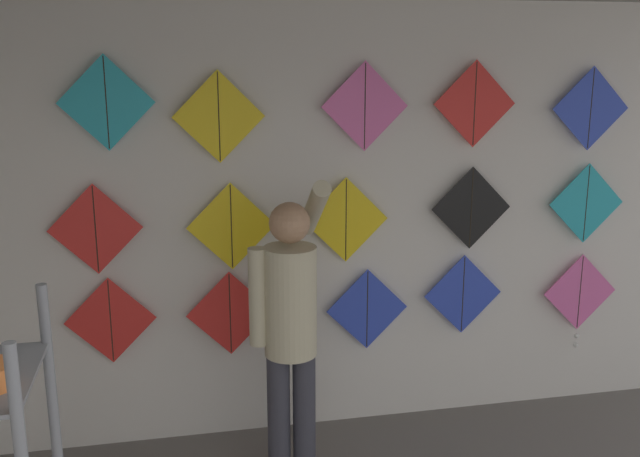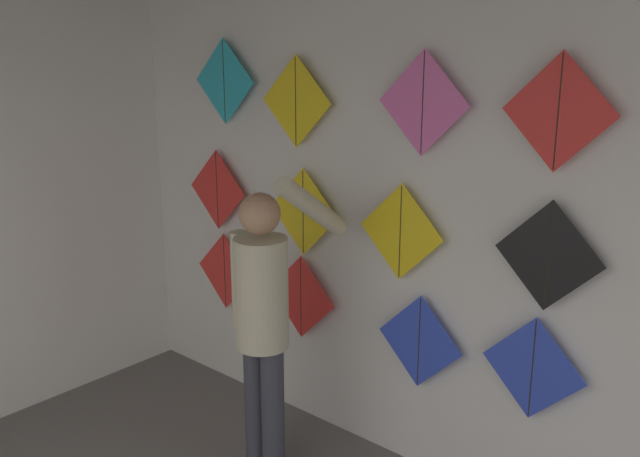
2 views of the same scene
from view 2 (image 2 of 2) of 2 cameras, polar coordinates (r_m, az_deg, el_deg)
The scene contains 14 objects.
back_panel at distance 4.01m, azimuth 8.31°, elevation -0.77°, with size 5.53×0.06×2.80m, color silver.
shopkeeper at distance 3.95m, azimuth -4.53°, elevation -6.75°, with size 0.46×0.62×1.81m.
kite_0 at distance 5.10m, azimuth -7.61°, elevation -3.41°, with size 0.55×0.01×0.55m.
kite_1 at distance 4.61m, azimuth -1.51°, elevation -5.50°, with size 0.55×0.01×0.55m.
kite_2 at distance 4.11m, azimuth 7.95°, elevation -8.95°, with size 0.55×0.01×0.55m.
kite_3 at distance 3.80m, azimuth 16.64°, elevation -10.68°, with size 0.55×0.01×0.55m.
kite_5 at distance 4.98m, azimuth -8.22°, elevation 3.07°, with size 0.55×0.01×0.55m.
kite_6 at distance 4.42m, azimuth -1.33°, elevation 1.33°, with size 0.55×0.01×0.55m.
kite_7 at distance 3.97m, azimuth 6.47°, elevation -0.29°, with size 0.55×0.01×0.55m.
kite_8 at distance 3.57m, azimuth 17.79°, elevation -2.12°, with size 0.55×0.01×0.55m.
kite_10 at distance 4.79m, azimuth -7.66°, elevation 11.59°, with size 0.55×0.01×0.55m.
kite_11 at distance 4.34m, azimuth -1.93°, elevation 10.12°, with size 0.55×0.01×0.55m.
kite_12 at distance 3.78m, azimuth 8.24°, elevation 9.90°, with size 0.55×0.01×0.55m.
kite_13 at distance 3.44m, azimuth 18.54°, elevation 8.81°, with size 0.55×0.01×0.55m.
Camera 2 is at (2.07, 0.51, 2.52)m, focal length 40.00 mm.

